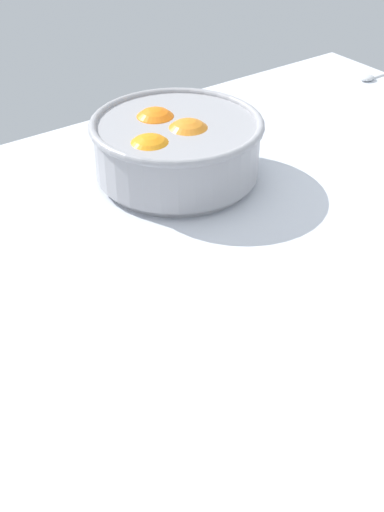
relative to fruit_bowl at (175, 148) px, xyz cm
name	(u,v)px	position (x,y,z in cm)	size (l,w,h in cm)	color
ground_plane	(206,303)	(-12.62, -24.38, -6.77)	(144.14, 101.10, 3.00)	silver
fruit_bowl	(175,148)	(0.00, 0.00, 0.00)	(25.20, 25.20, 10.11)	#99999E
spoon	(378,75)	(56.23, 10.45, -4.83)	(14.08, 2.29, 1.00)	silver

